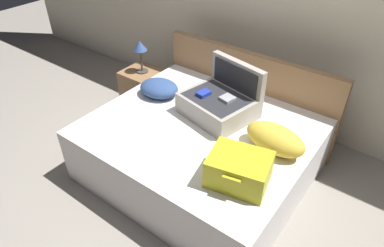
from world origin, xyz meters
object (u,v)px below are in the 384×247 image
object	(u,v)px
pillow_near_headboard	(159,88)
pillow_center_head	(275,139)
bed	(200,150)
hard_case_medium	(239,169)
hard_case_large	(220,102)
table_lamp	(140,49)
nightstand	(144,89)

from	to	relation	value
pillow_near_headboard	pillow_center_head	distance (m)	1.26
bed	pillow_center_head	size ratio (longest dim) A/B	3.75
hard_case_medium	pillow_center_head	xyz separation A→B (m)	(0.05, 0.47, -0.01)
hard_case_large	table_lamp	world-z (taller)	hard_case_large
bed	hard_case_large	xyz separation A→B (m)	(0.03, 0.26, 0.40)
nightstand	pillow_near_headboard	bearing A→B (deg)	-31.88
pillow_center_head	pillow_near_headboard	bearing A→B (deg)	176.30
bed	pillow_center_head	bearing A→B (deg)	8.89
pillow_near_headboard	nightstand	xyz separation A→B (m)	(-0.58, 0.36, -0.38)
bed	hard_case_medium	bearing A→B (deg)	-32.03
hard_case_medium	nightstand	distance (m)	2.05
pillow_center_head	table_lamp	bearing A→B (deg)	166.45
hard_case_medium	pillow_near_headboard	size ratio (longest dim) A/B	1.22
pillow_center_head	nightstand	xyz separation A→B (m)	(-1.84, 0.44, -0.41)
bed	hard_case_medium	world-z (taller)	hard_case_medium
pillow_near_headboard	nightstand	bearing A→B (deg)	148.12
pillow_center_head	table_lamp	size ratio (longest dim) A/B	1.33
hard_case_medium	pillow_near_headboard	distance (m)	1.33
pillow_near_headboard	pillow_center_head	xyz separation A→B (m)	(1.25, -0.08, 0.03)
hard_case_large	nightstand	xyz separation A→B (m)	(-1.23, 0.28, -0.43)
hard_case_medium	nightstand	xyz separation A→B (m)	(-1.79, 0.91, -0.42)
bed	hard_case_medium	xyz separation A→B (m)	(0.59, -0.37, 0.38)
bed	table_lamp	distance (m)	1.40
hard_case_medium	pillow_center_head	size ratio (longest dim) A/B	0.96
table_lamp	pillow_near_headboard	bearing A→B (deg)	-31.88
bed	nightstand	bearing A→B (deg)	155.72
hard_case_large	hard_case_medium	world-z (taller)	hard_case_large
hard_case_medium	pillow_center_head	distance (m)	0.47
pillow_near_headboard	pillow_center_head	world-z (taller)	pillow_center_head
hard_case_large	nightstand	distance (m)	1.33
hard_case_large	nightstand	size ratio (longest dim) A/B	1.49
hard_case_medium	table_lamp	size ratio (longest dim) A/B	1.28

